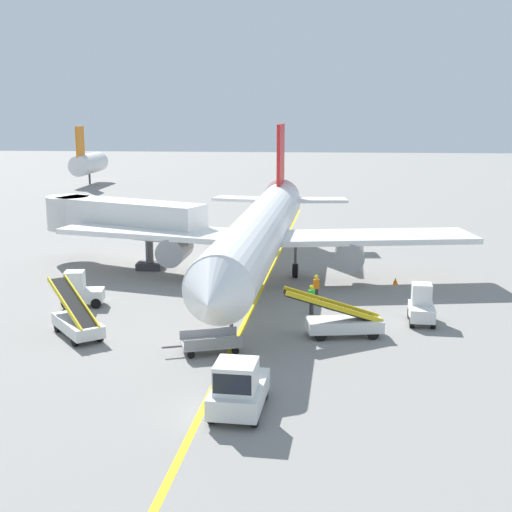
# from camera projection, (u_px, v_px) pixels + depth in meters

# --- Properties ---
(ground_plane) EXTENTS (300.00, 300.00, 0.00)m
(ground_plane) POSITION_uv_depth(u_px,v_px,m) (234.00, 334.00, 35.77)
(ground_plane) COLOR gray
(taxi_line_yellow) EXTENTS (4.00, 79.93, 0.01)m
(taxi_line_yellow) POSITION_uv_depth(u_px,v_px,m) (252.00, 307.00, 40.60)
(taxi_line_yellow) COLOR yellow
(taxi_line_yellow) RESTS_ON ground
(airliner) EXTENTS (28.58, 35.31, 10.10)m
(airliner) POSITION_uv_depth(u_px,v_px,m) (261.00, 231.00, 45.92)
(airliner) COLOR white
(airliner) RESTS_ON ground
(jet_bridge) EXTENTS (12.88, 7.36, 4.85)m
(jet_bridge) POSITION_uv_depth(u_px,v_px,m) (114.00, 218.00, 50.87)
(jet_bridge) COLOR silver
(jet_bridge) RESTS_ON ground
(pushback_tug) EXTENTS (2.15, 3.73, 2.20)m
(pushback_tug) POSITION_uv_depth(u_px,v_px,m) (238.00, 388.00, 26.35)
(pushback_tug) COLOR silver
(pushback_tug) RESTS_ON ground
(baggage_tug_near_wing) EXTENTS (2.57, 1.65, 2.10)m
(baggage_tug_near_wing) POSITION_uv_depth(u_px,v_px,m) (80.00, 291.00, 40.67)
(baggage_tug_near_wing) COLOR silver
(baggage_tug_near_wing) RESTS_ON ground
(baggage_tug_by_cargo_door) EXTENTS (1.47, 2.48, 2.10)m
(baggage_tug_by_cargo_door) POSITION_uv_depth(u_px,v_px,m) (422.00, 306.00, 37.53)
(baggage_tug_by_cargo_door) COLOR silver
(baggage_tug_by_cargo_door) RESTS_ON ground
(belt_loader_forward_hold) EXTENTS (4.08, 4.70, 2.59)m
(belt_loader_forward_hold) POSITION_uv_depth(u_px,v_px,m) (77.00, 321.00, 35.36)
(belt_loader_forward_hold) COLOR silver
(belt_loader_forward_hold) RESTS_ON ground
(belt_loader_aft_hold) EXTENTS (5.15, 2.12, 2.59)m
(belt_loader_aft_hold) POSITION_uv_depth(u_px,v_px,m) (342.00, 321.00, 35.30)
(belt_loader_aft_hold) COLOR silver
(belt_loader_aft_hold) RESTS_ON ground
(baggage_cart_loaded) EXTENTS (3.82, 2.36, 0.94)m
(baggage_cart_loaded) POSITION_uv_depth(u_px,v_px,m) (211.00, 343.00, 33.03)
(baggage_cart_loaded) COLOR #A5A5A8
(baggage_cart_loaded) RESTS_ON ground
(ground_crew_marshaller) EXTENTS (0.36, 0.24, 1.70)m
(ground_crew_marshaller) POSITION_uv_depth(u_px,v_px,m) (312.00, 299.00, 39.03)
(ground_crew_marshaller) COLOR #26262D
(ground_crew_marshaller) RESTS_ON ground
(ground_crew_wing_walker) EXTENTS (0.36, 0.24, 1.70)m
(ground_crew_wing_walker) POSITION_uv_depth(u_px,v_px,m) (316.00, 288.00, 41.42)
(ground_crew_wing_walker) COLOR #26262D
(ground_crew_wing_walker) RESTS_ON ground
(safety_cone_nose_left) EXTENTS (0.36, 0.36, 0.44)m
(safety_cone_nose_left) POSITION_uv_depth(u_px,v_px,m) (209.00, 306.00, 40.09)
(safety_cone_nose_left) COLOR orange
(safety_cone_nose_left) RESTS_ON ground
(safety_cone_wingtip_left) EXTENTS (0.36, 0.36, 0.44)m
(safety_cone_wingtip_left) POSITION_uv_depth(u_px,v_px,m) (395.00, 281.00, 45.85)
(safety_cone_wingtip_left) COLOR orange
(safety_cone_wingtip_left) RESTS_ON ground
(distant_aircraft_far_left) EXTENTS (3.00, 10.10, 8.80)m
(distant_aircraft_far_left) POSITION_uv_depth(u_px,v_px,m) (89.00, 163.00, 105.19)
(distant_aircraft_far_left) COLOR silver
(distant_aircraft_far_left) RESTS_ON ground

